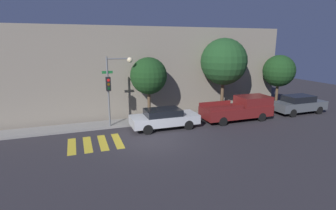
{
  "coord_description": "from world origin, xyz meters",
  "views": [
    {
      "loc": [
        -4.01,
        -13.96,
        5.65
      ],
      "look_at": [
        1.72,
        2.1,
        1.6
      ],
      "focal_mm": 28.0,
      "sensor_mm": 36.0,
      "label": 1
    }
  ],
  "objects": [
    {
      "name": "crosswalk",
      "position": [
        -3.2,
        0.8,
        0.0
      ],
      "size": [
        3.01,
        2.6,
        0.0
      ],
      "color": "gold",
      "rests_on": "ground"
    },
    {
      "name": "building_row",
      "position": [
        0.0,
        8.25,
        3.43
      ],
      "size": [
        26.0,
        6.0,
        6.85
      ],
      "primitive_type": "cube",
      "color": "gray",
      "rests_on": "ground"
    },
    {
      "name": "tree_far_end",
      "position": [
        12.54,
        4.06,
        3.3
      ],
      "size": [
        2.7,
        2.7,
        4.67
      ],
      "color": "brown",
      "rests_on": "ground"
    },
    {
      "name": "sedan_middle",
      "position": [
        13.11,
        2.1,
        0.78
      ],
      "size": [
        4.4,
        1.77,
        1.5
      ],
      "color": "#4C5156",
      "rests_on": "ground"
    },
    {
      "name": "tree_midblock",
      "position": [
        7.06,
        4.06,
        4.21
      ],
      "size": [
        3.64,
        3.64,
        6.04
      ],
      "color": "brown",
      "rests_on": "ground"
    },
    {
      "name": "ground_plane",
      "position": [
        0.0,
        0.0,
        0.0
      ],
      "size": [
        60.0,
        60.0,
        0.0
      ],
      "primitive_type": "plane",
      "color": "#2D2B30"
    },
    {
      "name": "sedan_near_corner",
      "position": [
        1.45,
        2.1,
        0.72
      ],
      "size": [
        4.54,
        1.85,
        1.34
      ],
      "color": "#B7BABF",
      "rests_on": "ground"
    },
    {
      "name": "sidewalk",
      "position": [
        0.0,
        4.02,
        0.07
      ],
      "size": [
        26.0,
        1.65,
        0.14
      ],
      "primitive_type": "cube",
      "color": "gray",
      "rests_on": "ground"
    },
    {
      "name": "pickup_truck",
      "position": [
        7.47,
        2.1,
        0.88
      ],
      "size": [
        5.31,
        1.96,
        1.75
      ],
      "color": "maroon",
      "rests_on": "ground"
    },
    {
      "name": "tree_near_corner",
      "position": [
        0.95,
        4.06,
        3.35
      ],
      "size": [
        2.64,
        2.64,
        4.69
      ],
      "color": "brown",
      "rests_on": "ground"
    },
    {
      "name": "traffic_light_pole",
      "position": [
        -1.63,
        3.37,
        3.26
      ],
      "size": [
        2.04,
        0.56,
        4.8
      ],
      "color": "slate",
      "rests_on": "ground"
    }
  ]
}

